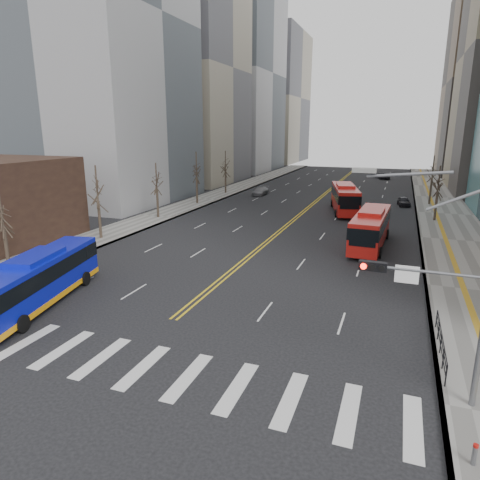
% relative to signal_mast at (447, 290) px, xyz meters
% --- Properties ---
extents(ground, '(220.00, 220.00, 0.00)m').
position_rel_signal_mast_xyz_m(ground, '(-13.77, -2.00, -4.86)').
color(ground, black).
extents(sidewalk_right, '(7.00, 130.00, 0.15)m').
position_rel_signal_mast_xyz_m(sidewalk_right, '(3.73, 43.00, -4.78)').
color(sidewalk_right, slate).
rests_on(sidewalk_right, ground).
extents(sidewalk_left, '(5.00, 130.00, 0.15)m').
position_rel_signal_mast_xyz_m(sidewalk_left, '(-30.27, 43.00, -4.78)').
color(sidewalk_left, slate).
rests_on(sidewalk_left, ground).
extents(crosswalk, '(26.70, 4.00, 0.01)m').
position_rel_signal_mast_xyz_m(crosswalk, '(-13.77, -2.00, -4.85)').
color(crosswalk, silver).
rests_on(crosswalk, ground).
extents(centerline, '(0.55, 100.00, 0.01)m').
position_rel_signal_mast_xyz_m(centerline, '(-13.77, 53.00, -4.85)').
color(centerline, gold).
rests_on(centerline, ground).
extents(office_towers, '(83.00, 134.00, 58.00)m').
position_rel_signal_mast_xyz_m(office_towers, '(-13.64, 66.51, 19.07)').
color(office_towers, '#959598').
rests_on(office_towers, ground).
extents(signal_mast, '(5.37, 0.37, 9.39)m').
position_rel_signal_mast_xyz_m(signal_mast, '(0.00, 0.00, 0.00)').
color(signal_mast, slate).
rests_on(signal_mast, ground).
extents(pedestrian_railing, '(0.06, 6.06, 1.02)m').
position_rel_signal_mast_xyz_m(pedestrian_railing, '(0.53, 4.00, -4.03)').
color(pedestrian_railing, black).
rests_on(pedestrian_railing, sidewalk_right).
extents(street_trees, '(35.20, 47.20, 7.60)m').
position_rel_signal_mast_xyz_m(street_trees, '(-20.94, 32.55, 0.02)').
color(street_trees, '#31241E').
rests_on(street_trees, ground).
extents(blue_bus, '(4.99, 11.66, 3.34)m').
position_rel_signal_mast_xyz_m(blue_bus, '(-22.69, 2.00, -3.11)').
color(blue_bus, '#0C16BD').
rests_on(blue_bus, ground).
extents(red_bus_near, '(3.22, 11.24, 3.53)m').
position_rel_signal_mast_xyz_m(red_bus_near, '(-4.22, 23.59, -2.89)').
color(red_bus_near, red).
rests_on(red_bus_near, ground).
extents(red_bus_far, '(5.21, 12.02, 3.70)m').
position_rel_signal_mast_xyz_m(red_bus_far, '(-8.68, 40.19, -2.80)').
color(red_bus_far, red).
rests_on(red_bus_far, ground).
extents(car_white, '(1.81, 4.37, 1.41)m').
position_rel_signal_mast_xyz_m(car_white, '(-26.27, 6.50, -4.15)').
color(car_white, white).
rests_on(car_white, ground).
extents(car_dark_mid, '(2.07, 3.96, 1.29)m').
position_rel_signal_mast_xyz_m(car_dark_mid, '(-1.27, 47.95, -4.21)').
color(car_dark_mid, black).
rests_on(car_dark_mid, ground).
extents(car_silver, '(1.97, 4.60, 1.32)m').
position_rel_signal_mast_xyz_m(car_silver, '(-23.70, 50.55, -4.20)').
color(car_silver, gray).
rests_on(car_silver, ground).
extents(car_dark_far, '(3.67, 5.13, 1.30)m').
position_rel_signal_mast_xyz_m(car_dark_far, '(-5.65, 82.10, -4.21)').
color(car_dark_far, black).
rests_on(car_dark_far, ground).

